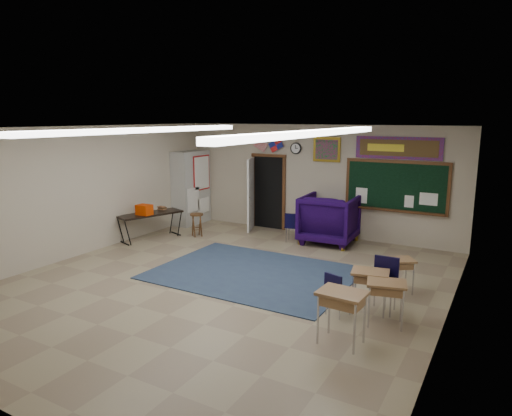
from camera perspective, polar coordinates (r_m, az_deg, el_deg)
The scene contains 24 objects.
floor at distance 9.06m, azimuth -4.03°, elevation -9.40°, with size 9.00×9.00×0.00m, color gray.
back_wall at distance 12.58m, azimuth 7.28°, elevation 3.47°, with size 8.00×0.04×3.00m, color #BCB198.
left_wall at distance 11.33m, azimuth -21.26°, elevation 1.92°, with size 0.04×9.00×3.00m, color #BCB198.
right_wall at distance 7.28m, azimuth 23.09°, elevation -3.14°, with size 0.04×9.00×3.00m, color #BCB198.
ceiling at distance 8.48m, azimuth -4.32°, elevation 9.93°, with size 8.00×9.00×0.04m, color beige.
area_rug at distance 9.60m, azimuth -0.36°, elevation -8.10°, with size 4.00×3.00×0.02m, color #2E4158.
fluorescent_strips at distance 8.48m, azimuth -4.31°, elevation 9.52°, with size 3.86×6.00×0.10m, color white, non-canonical shape.
doorway at distance 13.15m, azimuth 0.93°, elevation 1.95°, with size 1.10×0.89×2.16m.
chalkboard at distance 11.90m, azimuth 17.05°, elevation 2.44°, with size 2.55×0.14×1.30m.
bulletin_board at distance 11.80m, azimuth 17.33°, elevation 7.17°, with size 2.10×0.05×0.55m.
framed_art_print at distance 12.34m, azimuth 8.84°, elevation 7.24°, with size 0.75×0.05×0.65m.
wall_clock at distance 12.68m, azimuth 5.01°, elevation 7.44°, with size 0.32×0.05×0.32m.
wall_flags at distance 13.03m, azimuth 1.53°, elevation 8.16°, with size 1.16×0.06×0.70m, color red, non-canonical shape.
storage_cabinet at distance 13.93m, azimuth -8.09°, elevation 2.54°, with size 0.59×1.25×2.20m.
wingback_armchair at distance 11.86m, azimuth 9.13°, elevation -1.35°, with size 1.34×1.37×1.25m, color #170535.
student_chair_reading at distance 11.87m, azimuth 4.66°, elevation -2.40°, with size 0.39×0.39×0.78m, color black, non-canonical shape.
student_chair_desk_a at distance 7.69m, azimuth 10.28°, elevation -10.50°, with size 0.37×0.37×0.73m, color black, non-canonical shape.
student_chair_desk_b at distance 7.94m, azimuth 15.60°, elevation -9.36°, with size 0.45×0.45×0.91m, color black, non-canonical shape.
student_desk_front_left at distance 7.90m, azimuth 14.01°, elevation -9.81°, with size 0.67×0.55×0.72m.
student_desk_front_right at distance 8.89m, azimuth 17.33°, elevation -7.84°, with size 0.67×0.64×0.65m.
student_desk_back_left at distance 6.77m, azimuth 10.63°, elevation -12.97°, with size 0.68×0.53×0.79m.
student_desk_back_right at distance 7.50m, azimuth 15.91°, elevation -11.10°, with size 0.68×0.58×0.71m.
folding_table at distance 12.42m, azimuth -13.04°, elevation -2.07°, with size 1.10×1.79×0.97m.
wooden_stool at distance 12.50m, azimuth -7.40°, elevation -2.07°, with size 0.36×0.36×0.63m.
Camera 1 is at (4.72, -7.04, 3.21)m, focal length 32.00 mm.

